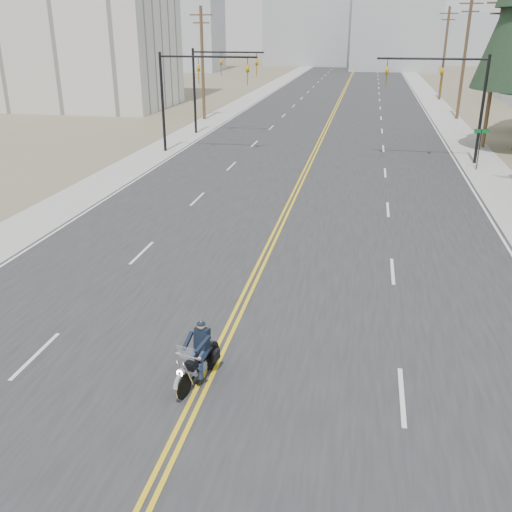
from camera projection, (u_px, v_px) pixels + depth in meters
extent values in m
plane|color=#776D56|center=(155.00, 486.00, 11.43)|extent=(400.00, 400.00, 0.00)
cube|color=#303033|center=(341.00, 98.00, 75.23)|extent=(20.00, 200.00, 0.01)
cube|color=#A5A5A0|center=(256.00, 96.00, 77.25)|extent=(3.00, 200.00, 0.01)
cube|color=#A5A5A0|center=(431.00, 99.00, 73.21)|extent=(3.00, 200.00, 0.01)
cylinder|color=black|center=(163.00, 103.00, 41.23)|extent=(0.20, 0.20, 7.00)
cylinder|color=black|center=(208.00, 57.00, 39.42)|extent=(7.00, 0.14, 0.14)
imported|color=#BF8C0C|center=(199.00, 66.00, 39.79)|extent=(0.21, 0.26, 1.30)
imported|color=#BF8C0C|center=(248.00, 67.00, 39.17)|extent=(0.21, 0.26, 1.30)
cylinder|color=black|center=(482.00, 111.00, 37.36)|extent=(0.20, 0.20, 7.00)
cylinder|color=black|center=(432.00, 59.00, 36.79)|extent=(7.00, 0.14, 0.14)
imported|color=#BF8C0C|center=(442.00, 69.00, 36.91)|extent=(0.21, 0.26, 1.30)
imported|color=#BF8C0C|center=(387.00, 69.00, 37.52)|extent=(0.21, 0.26, 1.30)
cylinder|color=black|center=(194.00, 92.00, 48.52)|extent=(0.20, 0.20, 7.00)
cylinder|color=black|center=(228.00, 52.00, 46.80)|extent=(6.00, 0.14, 0.14)
imported|color=#BF8C0C|center=(221.00, 60.00, 47.15)|extent=(0.21, 0.26, 1.30)
imported|color=#BF8C0C|center=(257.00, 61.00, 46.62)|extent=(0.21, 0.26, 1.30)
cylinder|color=black|center=(479.00, 150.00, 36.39)|extent=(0.06, 0.06, 2.60)
cube|color=#0C5926|center=(482.00, 131.00, 35.95)|extent=(0.90, 0.03, 0.25)
cylinder|color=brown|center=(493.00, 73.00, 41.82)|extent=(0.30, 0.30, 11.00)
cube|color=brown|center=(504.00, 3.00, 40.07)|extent=(2.20, 0.12, 0.12)
cube|color=brown|center=(502.00, 13.00, 40.33)|extent=(1.60, 0.12, 0.12)
cylinder|color=brown|center=(464.00, 59.00, 55.40)|extent=(0.30, 0.30, 11.50)
cube|color=brown|center=(471.00, 3.00, 53.56)|extent=(2.20, 0.12, 0.12)
cube|color=brown|center=(470.00, 11.00, 53.82)|extent=(1.60, 0.12, 0.12)
cylinder|color=brown|center=(444.00, 54.00, 70.99)|extent=(0.30, 0.30, 11.00)
cube|color=brown|center=(449.00, 13.00, 69.24)|extent=(2.20, 0.12, 0.12)
cube|color=brown|center=(448.00, 20.00, 69.50)|extent=(1.60, 0.12, 0.12)
cylinder|color=brown|center=(203.00, 64.00, 55.42)|extent=(0.30, 0.30, 10.50)
cube|color=brown|center=(201.00, 15.00, 53.77)|extent=(2.20, 0.12, 0.12)
cube|color=brown|center=(201.00, 23.00, 54.03)|extent=(1.60, 0.12, 0.12)
cube|color=#B7BCC6|center=(186.00, 15.00, 118.30)|extent=(14.00, 12.00, 22.00)
cube|color=#ADB2B7|center=(394.00, 36.00, 121.35)|extent=(18.00, 14.00, 14.00)
cube|color=#ADB2B7|center=(309.00, 8.00, 136.30)|extent=(20.00, 15.00, 26.00)
cube|color=#B7BCC6|center=(461.00, 39.00, 141.52)|extent=(14.00, 14.00, 12.00)
cube|color=#ADB2B7|center=(145.00, 30.00, 135.73)|extent=(12.00, 12.00, 16.00)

